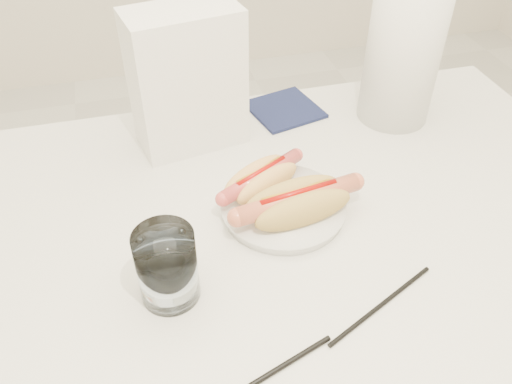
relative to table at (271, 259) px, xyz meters
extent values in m
cube|color=silver|center=(0.00, 0.00, 0.04)|extent=(1.20, 0.80, 0.04)
cylinder|color=silver|center=(-0.54, 0.34, -0.34)|extent=(0.04, 0.04, 0.71)
cylinder|color=silver|center=(0.54, 0.34, -0.34)|extent=(0.04, 0.04, 0.71)
cylinder|color=white|center=(0.03, 0.04, 0.07)|extent=(0.19, 0.19, 0.02)
ellipsoid|color=#F2B460|center=(0.01, 0.07, 0.10)|extent=(0.13, 0.09, 0.04)
ellipsoid|color=#F2B460|center=(0.00, 0.10, 0.10)|extent=(0.13, 0.09, 0.04)
ellipsoid|color=#F2B460|center=(0.01, 0.09, 0.09)|extent=(0.13, 0.10, 0.02)
cylinder|color=#CA4B47|center=(0.01, 0.09, 0.10)|extent=(0.15, 0.10, 0.02)
cylinder|color=#990A05|center=(0.01, 0.09, 0.11)|extent=(0.09, 0.06, 0.01)
ellipsoid|color=tan|center=(0.05, -0.01, 0.10)|extent=(0.16, 0.07, 0.05)
ellipsoid|color=tan|center=(0.04, 0.03, 0.10)|extent=(0.16, 0.07, 0.05)
ellipsoid|color=tan|center=(0.04, 0.01, 0.09)|extent=(0.15, 0.08, 0.03)
cylinder|color=#D2694A|center=(0.04, 0.01, 0.11)|extent=(0.20, 0.06, 0.03)
cylinder|color=#990A05|center=(0.04, 0.01, 0.12)|extent=(0.12, 0.03, 0.01)
cylinder|color=white|center=(-0.16, -0.08, 0.11)|extent=(0.08, 0.08, 0.11)
cylinder|color=black|center=(-0.09, -0.23, 0.06)|extent=(0.21, 0.08, 0.01)
cylinder|color=black|center=(0.10, -0.17, 0.06)|extent=(0.18, 0.09, 0.01)
cube|color=white|center=(-0.07, 0.27, 0.18)|extent=(0.20, 0.14, 0.25)
cube|color=#13193D|center=(0.12, 0.33, 0.06)|extent=(0.15, 0.15, 0.01)
cylinder|color=white|center=(0.32, 0.26, 0.21)|extent=(0.17, 0.17, 0.31)
camera|label=1|loc=(-0.17, -0.54, 0.63)|focal=37.04mm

